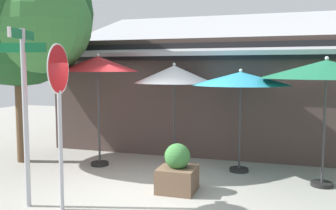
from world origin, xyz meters
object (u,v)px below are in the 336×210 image
object	(u,v)px
patio_umbrella_teal_right	(241,79)
sidewalk_planter	(177,172)
shade_tree	(22,14)
patio_umbrella_forest_green_far_right	(326,70)
street_sign_post	(25,100)
patio_umbrella_crimson_left	(98,65)
stop_sign	(59,93)
patio_umbrella_ivory_center	(174,75)

from	to	relation	value
patio_umbrella_teal_right	sidewalk_planter	size ratio (longest dim) A/B	2.52
shade_tree	patio_umbrella_forest_green_far_right	bearing A→B (deg)	1.71
street_sign_post	shade_tree	size ratio (longest dim) A/B	0.54
street_sign_post	patio_umbrella_crimson_left	bearing A→B (deg)	92.57
shade_tree	stop_sign	bearing A→B (deg)	-43.13
stop_sign	patio_umbrella_crimson_left	bearing A→B (deg)	105.44
patio_umbrella_teal_right	sidewalk_planter	world-z (taller)	patio_umbrella_teal_right
stop_sign	patio_umbrella_forest_green_far_right	xyz separation A→B (m)	(4.35, 2.71, 0.38)
patio_umbrella_ivory_center	patio_umbrella_forest_green_far_right	world-z (taller)	patio_umbrella_forest_green_far_right
street_sign_post	sidewalk_planter	size ratio (longest dim) A/B	3.23
street_sign_post	shade_tree	world-z (taller)	shade_tree
patio_umbrella_crimson_left	patio_umbrella_ivory_center	bearing A→B (deg)	25.14
patio_umbrella_crimson_left	patio_umbrella_forest_green_far_right	size ratio (longest dim) A/B	1.05
shade_tree	street_sign_post	bearing A→B (deg)	-51.54
patio_umbrella_ivory_center	shade_tree	bearing A→B (deg)	-162.59
street_sign_post	patio_umbrella_forest_green_far_right	size ratio (longest dim) A/B	1.16
stop_sign	patio_umbrella_forest_green_far_right	world-z (taller)	stop_sign
patio_umbrella_ivory_center	shade_tree	size ratio (longest dim) A/B	0.45
patio_umbrella_forest_green_far_right	patio_umbrella_ivory_center	bearing A→B (deg)	165.10
stop_sign	shade_tree	bearing A→B (deg)	136.87
patio_umbrella_crimson_left	sidewalk_planter	size ratio (longest dim) A/B	2.91
patio_umbrella_crimson_left	sidewalk_planter	world-z (taller)	patio_umbrella_crimson_left
patio_umbrella_teal_right	stop_sign	bearing A→B (deg)	-128.05
street_sign_post	patio_umbrella_teal_right	bearing A→B (deg)	45.92
stop_sign	street_sign_post	bearing A→B (deg)	-176.57
stop_sign	patio_umbrella_ivory_center	size ratio (longest dim) A/B	1.10
stop_sign	shade_tree	xyz separation A→B (m)	(-2.67, 2.50, 1.75)
sidewalk_planter	patio_umbrella_teal_right	bearing A→B (deg)	61.39
stop_sign	shade_tree	size ratio (longest dim) A/B	0.50
patio_umbrella_ivory_center	patio_umbrella_teal_right	size ratio (longest dim) A/B	1.06
patio_umbrella_teal_right	shade_tree	bearing A→B (deg)	-171.23
patio_umbrella_crimson_left	shade_tree	distance (m)	2.29
patio_umbrella_teal_right	shade_tree	xyz separation A→B (m)	(-5.27, -0.81, 1.59)
patio_umbrella_crimson_left	patio_umbrella_forest_green_far_right	xyz separation A→B (m)	(5.13, -0.12, -0.11)
patio_umbrella_crimson_left	shade_tree	world-z (taller)	shade_tree
stop_sign	patio_umbrella_forest_green_far_right	size ratio (longest dim) A/B	1.06
patio_umbrella_forest_green_far_right	shade_tree	world-z (taller)	shade_tree
stop_sign	shade_tree	world-z (taller)	shade_tree
patio_umbrella_teal_right	shade_tree	distance (m)	5.56
patio_umbrella_ivory_center	street_sign_post	bearing A→B (deg)	-113.12
patio_umbrella_ivory_center	patio_umbrella_teal_right	distance (m)	1.71
patio_umbrella_ivory_center	sidewalk_planter	xyz separation A→B (m)	(0.70, -2.12, -1.84)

